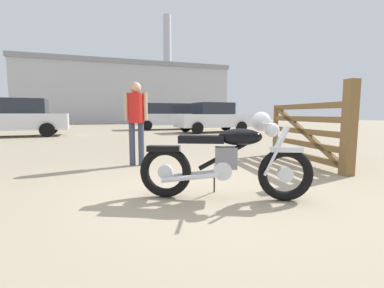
{
  "coord_description": "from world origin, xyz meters",
  "views": [
    {
      "loc": [
        -0.98,
        -3.15,
        1.03
      ],
      "look_at": [
        0.01,
        0.78,
        0.57
      ],
      "focal_mm": 24.89,
      "sensor_mm": 36.0,
      "label": 1
    }
  ],
  "objects_px": {
    "vintage_motorcycle": "(229,159)",
    "bystander": "(136,115)",
    "blue_hatchback_right": "(9,116)",
    "silver_sedan_mid": "(213,118)",
    "red_hatchback_near": "(169,116)",
    "timber_gate": "(313,131)"
  },
  "relations": [
    {
      "from": "blue_hatchback_right",
      "to": "timber_gate",
      "type": "bearing_deg",
      "value": -54.95
    },
    {
      "from": "bystander",
      "to": "red_hatchback_near",
      "type": "height_order",
      "value": "red_hatchback_near"
    },
    {
      "from": "bystander",
      "to": "blue_hatchback_right",
      "type": "bearing_deg",
      "value": 43.35
    },
    {
      "from": "blue_hatchback_right",
      "to": "red_hatchback_near",
      "type": "distance_m",
      "value": 9.04
    },
    {
      "from": "silver_sedan_mid",
      "to": "blue_hatchback_right",
      "type": "distance_m",
      "value": 10.02
    },
    {
      "from": "red_hatchback_near",
      "to": "bystander",
      "type": "bearing_deg",
      "value": 73.91
    },
    {
      "from": "bystander",
      "to": "vintage_motorcycle",
      "type": "bearing_deg",
      "value": -147.02
    },
    {
      "from": "vintage_motorcycle",
      "to": "red_hatchback_near",
      "type": "relative_size",
      "value": 0.41
    },
    {
      "from": "timber_gate",
      "to": "blue_hatchback_right",
      "type": "distance_m",
      "value": 12.78
    },
    {
      "from": "bystander",
      "to": "silver_sedan_mid",
      "type": "relative_size",
      "value": 0.38
    },
    {
      "from": "blue_hatchback_right",
      "to": "bystander",
      "type": "bearing_deg",
      "value": -65.95
    },
    {
      "from": "silver_sedan_mid",
      "to": "red_hatchback_near",
      "type": "relative_size",
      "value": 0.92
    },
    {
      "from": "blue_hatchback_right",
      "to": "red_hatchback_near",
      "type": "bearing_deg",
      "value": 19.08
    },
    {
      "from": "timber_gate",
      "to": "blue_hatchback_right",
      "type": "height_order",
      "value": "blue_hatchback_right"
    },
    {
      "from": "bystander",
      "to": "blue_hatchback_right",
      "type": "distance_m",
      "value": 9.98
    },
    {
      "from": "blue_hatchback_right",
      "to": "red_hatchback_near",
      "type": "relative_size",
      "value": 1.02
    },
    {
      "from": "timber_gate",
      "to": "bystander",
      "type": "xyz_separation_m",
      "value": [
        -3.43,
        0.86,
        0.32
      ]
    },
    {
      "from": "vintage_motorcycle",
      "to": "blue_hatchback_right",
      "type": "height_order",
      "value": "blue_hatchback_right"
    },
    {
      "from": "red_hatchback_near",
      "to": "timber_gate",
      "type": "bearing_deg",
      "value": 89.12
    },
    {
      "from": "vintage_motorcycle",
      "to": "silver_sedan_mid",
      "type": "xyz_separation_m",
      "value": [
        3.68,
        11.45,
        0.34
      ]
    },
    {
      "from": "bystander",
      "to": "silver_sedan_mid",
      "type": "bearing_deg",
      "value": -16.34
    },
    {
      "from": "vintage_motorcycle",
      "to": "bystander",
      "type": "height_order",
      "value": "bystander"
    }
  ]
}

